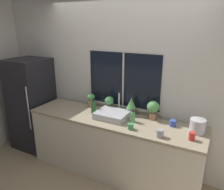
# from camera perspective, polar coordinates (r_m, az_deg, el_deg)

# --- Properties ---
(ground_plane) EXTENTS (14.00, 14.00, 0.00)m
(ground_plane) POSITION_cam_1_polar(r_m,az_deg,el_deg) (3.38, -2.58, -22.05)
(ground_plane) COLOR #937F60
(wall_back) EXTENTS (8.00, 0.09, 2.70)m
(wall_back) POSITION_cam_1_polar(r_m,az_deg,el_deg) (3.31, 3.23, 3.56)
(wall_back) COLOR #BCB7AD
(wall_back) RESTS_ON ground_plane
(wall_left) EXTENTS (0.06, 7.00, 2.70)m
(wall_left) POSITION_cam_1_polar(r_m,az_deg,el_deg) (5.23, -16.06, 8.28)
(wall_left) COLOR #BCB7AD
(wall_left) RESTS_ON ground_plane
(counter) EXTENTS (2.58, 0.66, 0.89)m
(counter) POSITION_cam_1_polar(r_m,az_deg,el_deg) (3.35, 0.11, -13.09)
(counter) COLOR beige
(counter) RESTS_ON ground_plane
(refrigerator) EXTENTS (0.63, 0.65, 1.62)m
(refrigerator) POSITION_cam_1_polar(r_m,az_deg,el_deg) (4.17, -20.21, -2.25)
(refrigerator) COLOR black
(refrigerator) RESTS_ON ground_plane
(sink) EXTENTS (0.45, 0.43, 0.31)m
(sink) POSITION_cam_1_polar(r_m,az_deg,el_deg) (3.15, 0.11, -5.12)
(sink) COLOR #ADADB2
(sink) RESTS_ON counter
(potted_plant_far_left) EXTENTS (0.12, 0.12, 0.23)m
(potted_plant_far_left) POSITION_cam_1_polar(r_m,az_deg,el_deg) (3.54, -5.47, -1.24)
(potted_plant_far_left) COLOR #9E6B4C
(potted_plant_far_left) RESTS_ON counter
(potted_plant_center_left) EXTENTS (0.14, 0.14, 0.23)m
(potted_plant_center_left) POSITION_cam_1_polar(r_m,az_deg,el_deg) (3.37, -0.71, -2.09)
(potted_plant_center_left) COLOR #9E6B4C
(potted_plant_center_left) RESTS_ON counter
(potted_plant_center_right) EXTENTS (0.15, 0.15, 0.27)m
(potted_plant_center_right) POSITION_cam_1_polar(r_m,az_deg,el_deg) (3.22, 5.05, -2.69)
(potted_plant_center_right) COLOR #9E6B4C
(potted_plant_center_right) RESTS_ON counter
(potted_plant_far_right) EXTENTS (0.17, 0.17, 0.27)m
(potted_plant_far_right) POSITION_cam_1_polar(r_m,az_deg,el_deg) (3.11, 10.67, -3.47)
(potted_plant_far_right) COLOR #9E6B4C
(potted_plant_far_right) RESTS_ON counter
(soap_bottle) EXTENTS (0.06, 0.06, 0.18)m
(soap_bottle) POSITION_cam_1_polar(r_m,az_deg,el_deg) (3.02, 5.45, -5.64)
(soap_bottle) COLOR #519E5B
(soap_bottle) RESTS_ON counter
(bottle_tall) EXTENTS (0.07, 0.07, 0.24)m
(bottle_tall) POSITION_cam_1_polar(r_m,az_deg,el_deg) (3.28, -4.90, -3.16)
(bottle_tall) COLOR #235128
(bottle_tall) RESTS_ON counter
(mug_red) EXTENTS (0.07, 0.07, 0.10)m
(mug_red) POSITION_cam_1_polar(r_m,az_deg,el_deg) (2.73, 20.14, -10.06)
(mug_red) COLOR #B72D28
(mug_red) RESTS_ON counter
(mug_blue) EXTENTS (0.08, 0.08, 0.08)m
(mug_blue) POSITION_cam_1_polar(r_m,az_deg,el_deg) (3.00, 15.58, -7.09)
(mug_blue) COLOR #3351AD
(mug_blue) RESTS_ON counter
(mug_green) EXTENTS (0.08, 0.08, 0.08)m
(mug_green) POSITION_cam_1_polar(r_m,az_deg,el_deg) (2.83, 4.86, -8.18)
(mug_green) COLOR #38844C
(mug_green) RESTS_ON counter
(mug_grey) EXTENTS (0.09, 0.09, 0.10)m
(mug_grey) POSITION_cam_1_polar(r_m,az_deg,el_deg) (2.70, 12.41, -9.73)
(mug_grey) COLOR gray
(mug_grey) RESTS_ON counter
(kettle) EXTENTS (0.19, 0.19, 0.19)m
(kettle) POSITION_cam_1_polar(r_m,az_deg,el_deg) (2.91, 21.44, -7.41)
(kettle) COLOR #B2B2B7
(kettle) RESTS_ON counter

